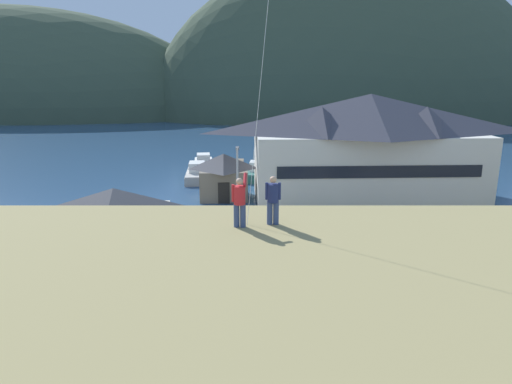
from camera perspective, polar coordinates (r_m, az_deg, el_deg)
The scene contains 24 objects.
ground_plane at distance 25.61m, azimuth -1.17°, elevation -13.05°, with size 600.00×600.00×0.00m, color #66604C.
parking_lot_pad at distance 30.12m, azimuth -0.99°, elevation -8.59°, with size 40.00×20.00×0.10m, color gray.
bay_water at distance 83.58m, azimuth -0.37°, elevation 6.21°, with size 360.00×84.00×0.03m, color navy.
far_hill_west_ridge at distance 157.19m, azimuth -28.57°, elevation 8.29°, with size 132.58×51.47×63.52m, color #3D4C38.
far_hill_east_peak at distance 136.38m, azimuth 11.54°, elevation 9.06°, with size 115.72×50.50×88.12m, color #3D4C38.
harbor_lodge at distance 45.24m, azimuth 13.92°, elevation 5.81°, with size 23.37×10.08×10.20m.
storage_shed_near_lot at distance 30.99m, azimuth -17.25°, elevation -3.74°, with size 7.82×5.46×4.85m.
storage_shed_waterside at distance 44.85m, azimuth -4.09°, elevation 2.11°, with size 5.23×4.97×4.48m.
wharf_dock at distance 56.75m, azimuth -3.37°, elevation 2.66°, with size 3.20×13.69×0.70m.
moored_boat_wharfside at distance 53.78m, azimuth -7.40°, elevation 2.32°, with size 3.09×7.98×2.16m.
moored_boat_outer_mooring at distance 53.76m, azimuth 0.03°, elevation 2.44°, with size 2.58×6.62×2.16m.
moored_boat_inner_slip at distance 59.40m, azimuth -6.62°, elevation 3.48°, with size 3.20×7.56×2.16m.
parked_car_mid_row_near at distance 32.54m, azimuth 12.89°, elevation -5.28°, with size 4.29×2.23×1.82m.
parked_car_front_row_silver at distance 33.62m, azimuth 24.69°, elevation -5.63°, with size 4.33×2.31×1.82m.
parked_car_mid_row_far at distance 29.12m, azimuth 25.03°, elevation -8.68°, with size 4.34×2.35×1.82m.
parked_car_back_row_right at distance 26.65m, azimuth -21.11°, elevation -10.40°, with size 4.28×2.22×1.82m.
parked_car_back_row_left at distance 26.34m, azimuth -0.95°, elevation -9.67°, with size 4.34×2.34×1.82m.
parked_car_corner_spot at distance 31.62m, azimuth 2.75°, elevation -5.50°, with size 4.29×2.23×1.82m.
parked_car_lone_by_shed at distance 29.49m, azimuth -29.23°, elevation -8.90°, with size 4.25×2.16×1.82m.
parked_car_front_row_end at distance 26.69m, azimuth 15.68°, elevation -9.90°, with size 4.33×2.31×1.82m.
parked_car_front_row_red at distance 25.09m, azimuth -10.97°, elevation -11.22°, with size 4.33×2.31×1.82m.
parking_light_pole at distance 34.24m, azimuth -2.36°, elevation 1.04°, with size 0.24×0.78×6.58m.
person_kite_flyer at distance 15.60m, azimuth -2.11°, elevation -1.07°, with size 0.52×0.65×1.86m.
person_companion at distance 15.88m, azimuth 2.12°, elevation -0.85°, with size 0.55×0.40×1.74m.
Camera 1 is at (0.50, -22.75, 11.76)m, focal length 31.85 mm.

